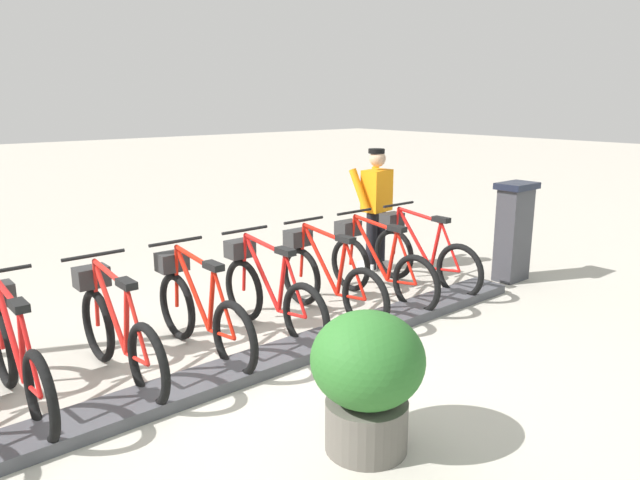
{
  "coord_description": "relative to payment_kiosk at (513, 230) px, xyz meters",
  "views": [
    {
      "loc": [
        -4.0,
        2.66,
        2.32
      ],
      "look_at": [
        0.5,
        -1.15,
        0.9
      ],
      "focal_mm": 33.2,
      "sensor_mm": 36.0,
      "label": 1
    }
  ],
  "objects": [
    {
      "name": "ground_plane",
      "position": [
        -0.05,
        4.03,
        -0.67
      ],
      "size": [
        60.0,
        60.0,
        0.0
      ],
      "primitive_type": "plane",
      "color": "#B2AB9D"
    },
    {
      "name": "dock_rail_base",
      "position": [
        -0.05,
        4.03,
        -0.62
      ],
      "size": [
        0.44,
        6.99,
        0.1
      ],
      "primitive_type": "cube",
      "color": "#47474C",
      "rests_on": "ground"
    },
    {
      "name": "payment_kiosk",
      "position": [
        0.0,
        0.0,
        0.0
      ],
      "size": [
        0.36,
        0.52,
        1.28
      ],
      "color": "#38383D",
      "rests_on": "ground"
    },
    {
      "name": "bike_docked_0",
      "position": [
        0.57,
        1.13,
        -0.24
      ],
      "size": [
        1.72,
        0.54,
        1.02
      ],
      "color": "black",
      "rests_on": "ground"
    },
    {
      "name": "bike_docked_1",
      "position": [
        0.57,
        1.91,
        -0.24
      ],
      "size": [
        1.72,
        0.54,
        1.02
      ],
      "color": "black",
      "rests_on": "ground"
    },
    {
      "name": "bike_docked_2",
      "position": [
        0.57,
        2.68,
        -0.24
      ],
      "size": [
        1.72,
        0.54,
        1.02
      ],
      "color": "black",
      "rests_on": "ground"
    },
    {
      "name": "bike_docked_3",
      "position": [
        0.57,
        3.46,
        -0.24
      ],
      "size": [
        1.72,
        0.54,
        1.02
      ],
      "color": "black",
      "rests_on": "ground"
    },
    {
      "name": "bike_docked_4",
      "position": [
        0.57,
        4.23,
        -0.24
      ],
      "size": [
        1.72,
        0.54,
        1.02
      ],
      "color": "black",
      "rests_on": "ground"
    },
    {
      "name": "bike_docked_5",
      "position": [
        0.57,
        5.0,
        -0.24
      ],
      "size": [
        1.72,
        0.54,
        1.02
      ],
      "color": "black",
      "rests_on": "ground"
    },
    {
      "name": "bike_docked_6",
      "position": [
        0.57,
        5.78,
        -0.24
      ],
      "size": [
        1.72,
        0.54,
        1.02
      ],
      "color": "black",
      "rests_on": "ground"
    },
    {
      "name": "worker_near_rack",
      "position": [
        1.51,
        0.98,
        0.24
      ],
      "size": [
        0.49,
        0.67,
        1.66
      ],
      "color": "white",
      "rests_on": "ground"
    },
    {
      "name": "planter_bush",
      "position": [
        -1.52,
        4.14,
        -0.12
      ],
      "size": [
        0.76,
        0.76,
        0.97
      ],
      "color": "#59544C",
      "rests_on": "ground"
    }
  ]
}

